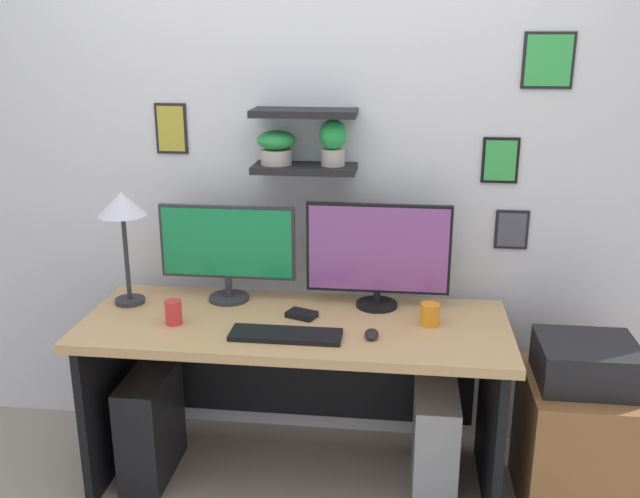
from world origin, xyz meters
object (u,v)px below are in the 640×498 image
(drawer_cabinet, at_px, (577,444))
(printer, at_px, (587,363))
(coffee_mug, at_px, (430,314))
(computer_tower_left, at_px, (151,425))
(pen_cup, at_px, (173,312))
(desk_lamp, at_px, (123,212))
(monitor_right, at_px, (378,253))
(keyboard, at_px, (286,335))
(computer_tower_right, at_px, (435,440))
(monitor_left, at_px, (227,248))
(computer_mouse, at_px, (372,334))
(scissors_tray, at_px, (302,314))
(desk, at_px, (297,360))

(drawer_cabinet, height_order, printer, printer)
(coffee_mug, height_order, computer_tower_left, coffee_mug)
(pen_cup, bearing_deg, desk_lamp, 142.97)
(monitor_right, xyz_separation_m, keyboard, (-0.34, -0.38, -0.23))
(keyboard, xyz_separation_m, pen_cup, (-0.48, 0.08, 0.04))
(computer_tower_right, bearing_deg, monitor_left, 166.99)
(computer_mouse, xyz_separation_m, desk_lamp, (-1.08, 0.24, 0.40))
(coffee_mug, relative_size, scissors_tray, 0.75)
(keyboard, xyz_separation_m, scissors_tray, (0.03, 0.21, 0.00))
(desk_lamp, bearing_deg, scissors_tray, -5.18)
(drawer_cabinet, xyz_separation_m, computer_tower_left, (-1.81, 0.00, -0.04))
(desk, relative_size, pen_cup, 17.66)
(desk, relative_size, printer, 4.65)
(coffee_mug, distance_m, computer_tower_right, 0.57)
(coffee_mug, bearing_deg, computer_tower_left, -176.45)
(computer_mouse, height_order, pen_cup, pen_cup)
(computer_mouse, bearing_deg, desk_lamp, 167.29)
(coffee_mug, bearing_deg, computer_mouse, -145.13)
(desk, height_order, monitor_right, monitor_right)
(printer, xyz_separation_m, computer_tower_right, (-0.57, 0.04, -0.42))
(monitor_left, height_order, computer_tower_left, monitor_left)
(desk, distance_m, monitor_left, 0.58)
(coffee_mug, height_order, printer, coffee_mug)
(monitor_right, xyz_separation_m, drawer_cabinet, (0.84, -0.26, -0.71))
(computer_mouse, xyz_separation_m, printer, (0.84, 0.08, -0.11))
(desk_lamp, relative_size, coffee_mug, 5.57)
(computer_mouse, distance_m, computer_tower_left, 1.10)
(desk, relative_size, computer_tower_left, 3.68)
(desk_lamp, height_order, pen_cup, desk_lamp)
(monitor_left, xyz_separation_m, coffee_mug, (0.88, -0.18, -0.20))
(monitor_right, bearing_deg, computer_tower_left, -165.20)
(drawer_cabinet, xyz_separation_m, computer_tower_right, (-0.57, 0.04, -0.05))
(scissors_tray, height_order, computer_tower_right, scissors_tray)
(computer_tower_left, bearing_deg, monitor_right, 14.80)
(scissors_tray, bearing_deg, monitor_right, 28.75)
(monitor_left, xyz_separation_m, pen_cup, (-0.16, -0.30, -0.19))
(keyboard, relative_size, desk_lamp, 0.88)
(desk_lamp, bearing_deg, coffee_mug, -3.68)
(keyboard, height_order, computer_tower_right, keyboard)
(coffee_mug, height_order, drawer_cabinet, coffee_mug)
(monitor_left, xyz_separation_m, monitor_right, (0.66, 0.00, 0.00))
(drawer_cabinet, bearing_deg, keyboard, -174.21)
(monitor_left, xyz_separation_m, desk_lamp, (-0.43, -0.10, 0.17))
(drawer_cabinet, distance_m, computer_tower_left, 1.81)
(desk, height_order, drawer_cabinet, desk)
(computer_tower_right, bearing_deg, printer, -4.33)
(monitor_left, height_order, keyboard, monitor_left)
(computer_mouse, relative_size, coffee_mug, 1.00)
(monitor_left, bearing_deg, pen_cup, -117.75)
(monitor_right, distance_m, computer_mouse, 0.41)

